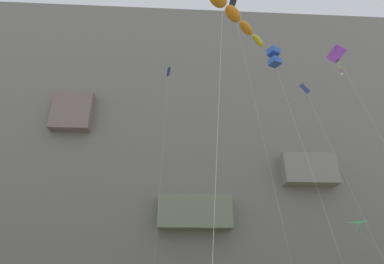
{
  "coord_description": "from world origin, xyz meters",
  "views": [
    {
      "loc": [
        -3.51,
        -1.6,
        2.33
      ],
      "look_at": [
        -2.18,
        24.15,
        14.92
      ],
      "focal_mm": 28.98,
      "sensor_mm": 36.0,
      "label": 1
    }
  ],
  "objects_px": {
    "kite_diamond_near_cliff": "(338,58)",
    "kite_box_mid_center": "(274,57)",
    "kite_diamond_mid_left": "(309,98)",
    "kite_diamond_front_field": "(234,11)",
    "kite_delta_upper_left": "(361,231)",
    "kite_diamond_upper_mid": "(168,76)",
    "kite_windsock_far_left": "(232,13)"
  },
  "relations": [
    {
      "from": "kite_diamond_near_cliff",
      "to": "kite_box_mid_center",
      "type": "height_order",
      "value": "kite_diamond_near_cliff"
    },
    {
      "from": "kite_diamond_near_cliff",
      "to": "kite_diamond_mid_left",
      "type": "xyz_separation_m",
      "value": [
        -2.84,
        2.48,
        -3.69
      ]
    },
    {
      "from": "kite_diamond_mid_left",
      "to": "kite_diamond_front_field",
      "type": "bearing_deg",
      "value": -152.17
    },
    {
      "from": "kite_delta_upper_left",
      "to": "kite_box_mid_center",
      "type": "distance_m",
      "value": 17.02
    },
    {
      "from": "kite_diamond_front_field",
      "to": "kite_diamond_near_cliff",
      "type": "xyz_separation_m",
      "value": [
        11.45,
        2.07,
        -4.06
      ]
    },
    {
      "from": "kite_delta_upper_left",
      "to": "kite_diamond_near_cliff",
      "type": "bearing_deg",
      "value": -64.72
    },
    {
      "from": "kite_diamond_front_field",
      "to": "kite_diamond_upper_mid",
      "type": "distance_m",
      "value": 17.43
    },
    {
      "from": "kite_diamond_near_cliff",
      "to": "kite_box_mid_center",
      "type": "bearing_deg",
      "value": -151.16
    },
    {
      "from": "kite_box_mid_center",
      "to": "kite_delta_upper_left",
      "type": "bearing_deg",
      "value": 39.61
    },
    {
      "from": "kite_diamond_upper_mid",
      "to": "kite_box_mid_center",
      "type": "bearing_deg",
      "value": -62.1
    },
    {
      "from": "kite_diamond_near_cliff",
      "to": "kite_diamond_upper_mid",
      "type": "relative_size",
      "value": 0.79
    },
    {
      "from": "kite_diamond_front_field",
      "to": "kite_diamond_near_cliff",
      "type": "distance_m",
      "value": 12.33
    },
    {
      "from": "kite_diamond_front_field",
      "to": "kite_diamond_mid_left",
      "type": "xyz_separation_m",
      "value": [
        8.61,
        4.55,
        -7.75
      ]
    },
    {
      "from": "kite_windsock_far_left",
      "to": "kite_diamond_upper_mid",
      "type": "bearing_deg",
      "value": 98.3
    },
    {
      "from": "kite_diamond_front_field",
      "to": "kite_delta_upper_left",
      "type": "height_order",
      "value": "kite_diamond_front_field"
    },
    {
      "from": "kite_diamond_mid_left",
      "to": "kite_diamond_near_cliff",
      "type": "bearing_deg",
      "value": -41.09
    },
    {
      "from": "kite_diamond_upper_mid",
      "to": "kite_box_mid_center",
      "type": "relative_size",
      "value": 1.6
    },
    {
      "from": "kite_diamond_front_field",
      "to": "kite_diamond_upper_mid",
      "type": "height_order",
      "value": "kite_diamond_upper_mid"
    },
    {
      "from": "kite_diamond_front_field",
      "to": "kite_diamond_near_cliff",
      "type": "height_order",
      "value": "kite_diamond_front_field"
    },
    {
      "from": "kite_windsock_far_left",
      "to": "kite_diamond_near_cliff",
      "type": "bearing_deg",
      "value": 45.19
    },
    {
      "from": "kite_diamond_near_cliff",
      "to": "kite_delta_upper_left",
      "type": "distance_m",
      "value": 17.83
    },
    {
      "from": "kite_windsock_far_left",
      "to": "kite_delta_upper_left",
      "type": "relative_size",
      "value": 2.14
    },
    {
      "from": "kite_diamond_front_field",
      "to": "kite_delta_upper_left",
      "type": "xyz_separation_m",
      "value": [
        10.61,
        3.87,
        -21.78
      ]
    },
    {
      "from": "kite_diamond_mid_left",
      "to": "kite_box_mid_center",
      "type": "relative_size",
      "value": 1.1
    },
    {
      "from": "kite_diamond_near_cliff",
      "to": "kite_windsock_far_left",
      "type": "distance_m",
      "value": 23.11
    },
    {
      "from": "kite_delta_upper_left",
      "to": "kite_diamond_mid_left",
      "type": "bearing_deg",
      "value": 161.15
    },
    {
      "from": "kite_diamond_near_cliff",
      "to": "kite_diamond_mid_left",
      "type": "relative_size",
      "value": 1.14
    },
    {
      "from": "kite_diamond_front_field",
      "to": "kite_windsock_far_left",
      "type": "relative_size",
      "value": 2.1
    },
    {
      "from": "kite_box_mid_center",
      "to": "kite_windsock_far_left",
      "type": "bearing_deg",
      "value": -119.94
    },
    {
      "from": "kite_diamond_front_field",
      "to": "kite_box_mid_center",
      "type": "distance_m",
      "value": 9.28
    },
    {
      "from": "kite_diamond_near_cliff",
      "to": "kite_diamond_upper_mid",
      "type": "xyz_separation_m",
      "value": [
        -18.8,
        13.48,
        6.88
      ]
    },
    {
      "from": "kite_diamond_front_field",
      "to": "kite_diamond_upper_mid",
      "type": "relative_size",
      "value": 0.92
    }
  ]
}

